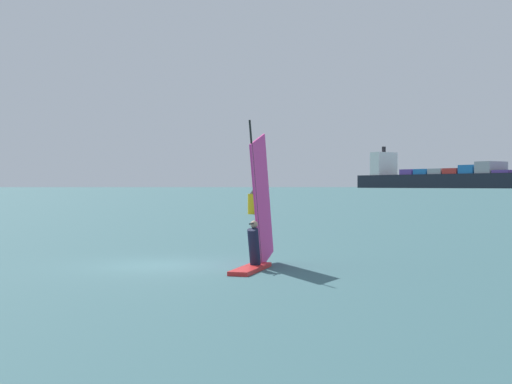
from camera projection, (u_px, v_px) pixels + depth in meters
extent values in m
plane|color=#386066|center=(160.00, 265.00, 20.55)|extent=(4000.00, 4000.00, 0.00)
cube|color=red|center=(251.00, 269.00, 19.23)|extent=(0.64, 2.52, 0.12)
cylinder|color=black|center=(255.00, 193.00, 19.68)|extent=(0.09, 1.24, 4.23)
cube|color=#D8338C|center=(262.00, 201.00, 20.37)|extent=(0.12, 2.55, 4.14)
cylinder|color=black|center=(257.00, 223.00, 19.87)|extent=(0.08, 1.56, 0.04)
cylinder|color=#191E38|center=(254.00, 247.00, 19.56)|extent=(0.34, 0.61, 1.13)
sphere|color=tan|center=(254.00, 224.00, 19.56)|extent=(0.22, 0.22, 0.22)
cube|color=black|center=(442.00, 181.00, 632.45)|extent=(176.03, 144.38, 13.07)
cube|color=silver|center=(384.00, 164.00, 694.60)|extent=(26.76, 29.33, 23.78)
cylinder|color=black|center=(384.00, 150.00, 694.46)|extent=(4.00, 4.00, 6.00)
cube|color=#59388C|center=(414.00, 172.00, 660.26)|extent=(28.57, 30.49, 5.20)
cube|color=#1E66AD|center=(428.00, 172.00, 645.73)|extent=(28.57, 30.49, 5.20)
cube|color=#99999E|center=(443.00, 172.00, 631.21)|extent=(28.57, 30.49, 5.20)
cube|color=red|center=(458.00, 171.00, 616.68)|extent=(28.57, 30.49, 5.20)
cube|color=#1E66AD|center=(474.00, 169.00, 602.14)|extent=(28.57, 30.49, 7.80)
cube|color=#99999E|center=(491.00, 168.00, 587.60)|extent=(28.57, 30.49, 10.40)
cube|color=#59388C|center=(509.00, 172.00, 573.11)|extent=(28.57, 30.49, 2.60)
cube|color=#60665B|center=(404.00, 182.00, 1445.12)|extent=(905.57, 420.79, 20.40)
cylinder|color=yellow|center=(254.00, 204.00, 57.57)|extent=(1.09, 1.09, 1.74)
cone|color=black|center=(254.00, 191.00, 57.56)|extent=(0.76, 0.76, 0.50)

